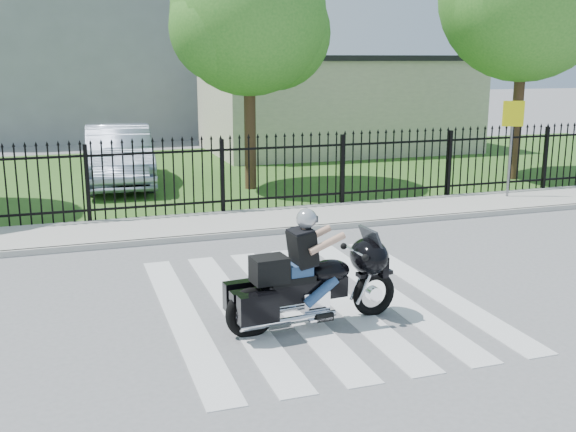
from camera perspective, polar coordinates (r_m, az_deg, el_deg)
name	(u,v)px	position (r m, az deg, el deg)	size (l,w,h in m)	color
ground	(314,301)	(10.31, 2.19, -7.22)	(120.00, 120.00, 0.00)	slate
crosswalk	(314,301)	(10.31, 2.19, -7.19)	(5.00, 5.50, 0.01)	silver
sidewalk	(234,223)	(14.87, -4.63, -0.59)	(40.00, 2.00, 0.12)	#ADAAA3
curb	(245,234)	(13.93, -3.63, -1.52)	(40.00, 0.12, 0.12)	#ADAAA3
grass_strip	(180,175)	(21.61, -9.14, 3.49)	(40.00, 12.00, 0.02)	#355D20
iron_fence	(222,178)	(15.65, -5.58, 3.23)	(26.00, 0.04, 1.80)	black
tree_mid	(249,17)	(18.72, -3.35, 16.46)	(4.20, 4.20, 6.78)	#382316
building_low	(337,106)	(27.18, 4.14, 9.28)	(10.00, 6.00, 3.50)	beige
building_low_roof	(337,58)	(27.12, 4.21, 13.19)	(10.20, 6.20, 0.20)	black
building_tall	(62,6)	(35.11, -18.57, 16.48)	(15.00, 10.00, 12.00)	gray
motorcycle_rider	(310,278)	(9.18, 1.84, -5.24)	(2.56, 0.92, 1.69)	black
parked_car	(119,155)	(20.08, -14.12, 5.02)	(1.80, 5.17, 1.70)	#8E9AB3
traffic_sign	(512,129)	(18.05, 18.46, 7.02)	(0.51, 0.23, 2.44)	slate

